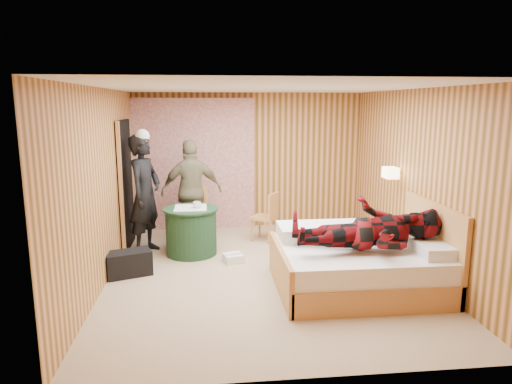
{
  "coord_description": "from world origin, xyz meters",
  "views": [
    {
      "loc": [
        -0.75,
        -5.94,
        2.3
      ],
      "look_at": [
        -0.07,
        0.45,
        1.05
      ],
      "focal_mm": 32.0,
      "sensor_mm": 36.0,
      "label": 1
    }
  ],
  "objects": [
    {
      "name": "floor",
      "position": [
        0.0,
        0.0,
        0.0
      ],
      "size": [
        4.2,
        5.0,
        0.01
      ],
      "primitive_type": "cube",
      "color": "tan",
      "rests_on": "ground"
    },
    {
      "name": "ceiling",
      "position": [
        0.0,
        0.0,
        2.5
      ],
      "size": [
        4.2,
        5.0,
        0.01
      ],
      "primitive_type": "cube",
      "color": "white",
      "rests_on": "wall_back"
    },
    {
      "name": "wall_back",
      "position": [
        0.0,
        2.5,
        1.25
      ],
      "size": [
        4.2,
        0.02,
        2.5
      ],
      "primitive_type": "cube",
      "color": "#DB8A54",
      "rests_on": "floor"
    },
    {
      "name": "wall_left",
      "position": [
        -2.1,
        0.0,
        1.25
      ],
      "size": [
        0.02,
        5.0,
        2.5
      ],
      "primitive_type": "cube",
      "color": "#DB8A54",
      "rests_on": "floor"
    },
    {
      "name": "wall_right",
      "position": [
        2.1,
        0.0,
        1.25
      ],
      "size": [
        0.02,
        5.0,
        2.5
      ],
      "primitive_type": "cube",
      "color": "#DB8A54",
      "rests_on": "floor"
    },
    {
      "name": "curtain",
      "position": [
        -1.0,
        2.43,
        1.2
      ],
      "size": [
        2.2,
        0.08,
        2.4
      ],
      "primitive_type": "cube",
      "color": "beige",
      "rests_on": "floor"
    },
    {
      "name": "doorway",
      "position": [
        -2.06,
        1.4,
        1.02
      ],
      "size": [
        0.06,
        0.9,
        2.05
      ],
      "primitive_type": "cube",
      "color": "black",
      "rests_on": "floor"
    },
    {
      "name": "wall_lamp",
      "position": [
        1.92,
        0.45,
        1.3
      ],
      "size": [
        0.26,
        0.24,
        0.16
      ],
      "color": "gold",
      "rests_on": "wall_right"
    },
    {
      "name": "bed",
      "position": [
        1.12,
        -0.63,
        0.31
      ],
      "size": [
        2.01,
        1.58,
        1.09
      ],
      "color": "tan",
      "rests_on": "floor"
    },
    {
      "name": "nightstand",
      "position": [
        1.88,
        0.39,
        0.29
      ],
      "size": [
        0.43,
        0.58,
        0.56
      ],
      "color": "tan",
      "rests_on": "floor"
    },
    {
      "name": "round_table",
      "position": [
        -1.03,
        0.92,
        0.37
      ],
      "size": [
        0.83,
        0.83,
        0.74
      ],
      "color": "#1C3D24",
      "rests_on": "floor"
    },
    {
      "name": "chair_far",
      "position": [
        -1.01,
        1.58,
        0.54
      ],
      "size": [
        0.52,
        0.52,
        0.93
      ],
      "rotation": [
        0.0,
        0.0,
        -0.27
      ],
      "color": "tan",
      "rests_on": "floor"
    },
    {
      "name": "chair_near",
      "position": [
        0.24,
        1.46,
        0.48
      ],
      "size": [
        0.52,
        0.52,
        0.83
      ],
      "rotation": [
        0.0,
        0.0,
        -2.12
      ],
      "color": "tan",
      "rests_on": "floor"
    },
    {
      "name": "duffel_bag",
      "position": [
        -1.85,
        0.09,
        0.17
      ],
      "size": [
        0.67,
        0.5,
        0.34
      ],
      "primitive_type": "cube",
      "rotation": [
        0.0,
        0.0,
        0.35
      ],
      "color": "black",
      "rests_on": "floor"
    },
    {
      "name": "sneaker_left",
      "position": [
        -0.42,
        0.53,
        0.06
      ],
      "size": [
        0.3,
        0.2,
        0.12
      ],
      "primitive_type": "cube",
      "rotation": [
        0.0,
        0.0,
        0.36
      ],
      "color": "silver",
      "rests_on": "floor"
    },
    {
      "name": "sneaker_right",
      "position": [
        -0.39,
        0.4,
        0.06
      ],
      "size": [
        0.28,
        0.18,
        0.12
      ],
      "primitive_type": "cube",
      "rotation": [
        0.0,
        0.0,
        0.28
      ],
      "color": "silver",
      "rests_on": "floor"
    },
    {
      "name": "woman_standing",
      "position": [
        -1.73,
        1.1,
        0.92
      ],
      "size": [
        0.66,
        0.79,
        1.85
      ],
      "primitive_type": "imported",
      "rotation": [
        0.0,
        0.0,
        1.2
      ],
      "color": "black",
      "rests_on": "floor"
    },
    {
      "name": "man_at_table",
      "position": [
        -1.03,
        1.62,
        0.86
      ],
      "size": [
        1.07,
        0.59,
        1.72
      ],
      "primitive_type": "imported",
      "rotation": [
        0.0,
        0.0,
        3.32
      ],
      "color": "#6F694A",
      "rests_on": "floor"
    },
    {
      "name": "man_on_bed",
      "position": [
        1.15,
        -0.86,
        0.97
      ],
      "size": [
        0.86,
        0.67,
        1.77
      ],
      "primitive_type": "imported",
      "rotation": [
        0.0,
        1.57,
        0.0
      ],
      "color": "#64090D",
      "rests_on": "bed"
    },
    {
      "name": "book_lower",
      "position": [
        1.88,
        0.34,
        0.57
      ],
      "size": [
        0.2,
        0.25,
        0.02
      ],
      "primitive_type": "imported",
      "rotation": [
        0.0,
        0.0,
        -0.16
      ],
      "color": "silver",
      "rests_on": "nightstand"
    },
    {
      "name": "book_upper",
      "position": [
        1.88,
        0.34,
        0.59
      ],
      "size": [
        0.2,
        0.25,
        0.02
      ],
      "primitive_type": "imported",
      "rotation": [
        0.0,
        0.0,
        -0.16
      ],
      "color": "silver",
      "rests_on": "nightstand"
    },
    {
      "name": "cup_nightstand",
      "position": [
        1.88,
        0.52,
        0.61
      ],
      "size": [
        0.12,
        0.12,
        0.09
      ],
      "primitive_type": "imported",
      "rotation": [
        0.0,
        0.0,
        0.16
      ],
      "color": "silver",
      "rests_on": "nightstand"
    },
    {
      "name": "cup_table",
      "position": [
        -0.93,
        0.87,
        0.79
      ],
      "size": [
        0.16,
        0.16,
        0.1
      ],
      "primitive_type": "imported",
      "rotation": [
        0.0,
        0.0,
        -0.33
      ],
      "color": "silver",
      "rests_on": "round_table"
    }
  ]
}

